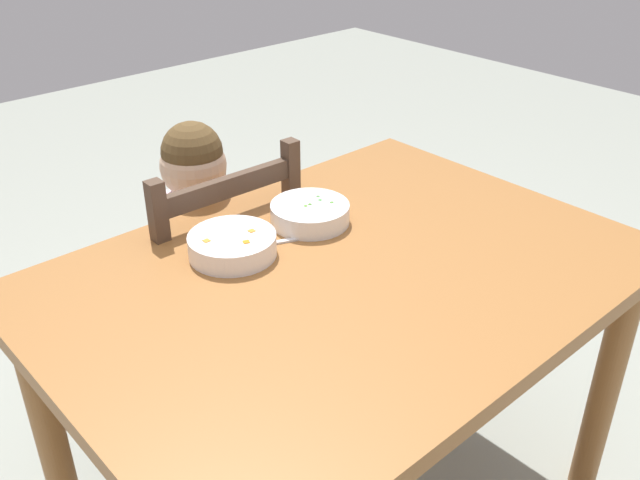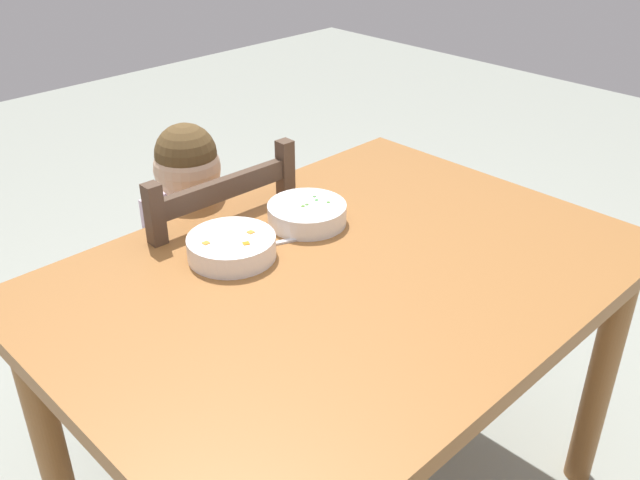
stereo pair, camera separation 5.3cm
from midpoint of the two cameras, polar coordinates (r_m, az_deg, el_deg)
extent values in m
cube|color=#945E2F|center=(1.51, 1.03, -2.98)|extent=(1.27, 0.92, 0.04)
cylinder|color=#945E2F|center=(1.95, 21.20, -10.25)|extent=(0.07, 0.07, 0.71)
cylinder|color=#945E2F|center=(1.77, -22.00, -15.17)|extent=(0.07, 0.07, 0.71)
cylinder|color=#945E2F|center=(2.28, 4.01, -1.98)|extent=(0.07, 0.07, 0.71)
cube|color=#483527|center=(2.03, -10.93, -4.57)|extent=(0.43, 0.43, 0.02)
cube|color=#483527|center=(2.37, -9.09, -5.29)|extent=(0.04, 0.04, 0.41)
cube|color=#483527|center=(2.23, -17.23, -8.90)|extent=(0.04, 0.04, 0.41)
cube|color=#483527|center=(2.12, -3.16, -9.67)|extent=(0.04, 0.04, 0.41)
cube|color=#483527|center=(1.96, -11.99, -14.23)|extent=(0.04, 0.04, 0.41)
cube|color=#483527|center=(1.86, -3.55, 1.36)|extent=(0.04, 0.04, 0.47)
cube|color=#483527|center=(1.68, -13.59, -2.80)|extent=(0.04, 0.04, 0.47)
cube|color=#483527|center=(1.69, -8.71, 4.18)|extent=(0.36, 0.04, 0.05)
cube|color=#483527|center=(1.75, -8.37, 0.04)|extent=(0.36, 0.04, 0.05)
cube|color=silver|center=(1.92, -10.89, -0.73)|extent=(0.22, 0.14, 0.32)
sphere|color=#D7AF8D|center=(1.81, -11.59, 5.75)|extent=(0.17, 0.17, 0.17)
sphere|color=brown|center=(1.80, -11.71, 6.86)|extent=(0.16, 0.16, 0.16)
cylinder|color=#3F4C72|center=(2.03, -9.21, -11.74)|extent=(0.07, 0.07, 0.43)
cylinder|color=#3F4C72|center=(2.08, -6.73, -10.41)|extent=(0.07, 0.07, 0.43)
cylinder|color=silver|center=(1.75, -12.75, -1.13)|extent=(0.06, 0.24, 0.13)
cylinder|color=silver|center=(1.87, -6.12, 1.68)|extent=(0.06, 0.24, 0.13)
cylinder|color=white|center=(1.67, -1.99, 2.15)|extent=(0.19, 0.19, 0.05)
cylinder|color=white|center=(1.68, -1.97, 1.51)|extent=(0.08, 0.08, 0.01)
cylinder|color=#50933A|center=(1.66, -1.99, 2.37)|extent=(0.15, 0.15, 0.03)
sphere|color=#56903D|center=(1.66, -2.00, 2.78)|extent=(0.01, 0.01, 0.01)
sphere|color=#499C46|center=(1.68, -1.19, 3.16)|extent=(0.01, 0.01, 0.01)
sphere|color=#529C3A|center=(1.67, -0.23, 2.97)|extent=(0.01, 0.01, 0.01)
sphere|color=#518C46|center=(1.69, -1.36, 3.44)|extent=(0.01, 0.01, 0.01)
sphere|color=#599432|center=(1.65, -2.33, 2.65)|extent=(0.01, 0.01, 0.01)
cylinder|color=white|center=(1.54, -8.19, -0.57)|extent=(0.19, 0.19, 0.05)
cylinder|color=white|center=(1.55, -8.13, -1.25)|extent=(0.09, 0.09, 0.01)
cylinder|color=orange|center=(1.54, -8.21, -0.33)|extent=(0.16, 0.16, 0.03)
cube|color=orange|center=(1.50, -7.03, -0.42)|extent=(0.02, 0.02, 0.01)
cube|color=orange|center=(1.52, -10.25, -0.38)|extent=(0.01, 0.01, 0.01)
cube|color=orange|center=(1.54, -6.64, 0.50)|extent=(0.01, 0.01, 0.01)
cube|color=silver|center=(1.59, -4.14, -0.19)|extent=(0.09, 0.05, 0.00)
ellipsoid|color=silver|center=(1.57, -6.47, -0.56)|extent=(0.05, 0.04, 0.01)
camera|label=1|loc=(0.03, 88.98, 0.57)|focal=39.32mm
camera|label=2|loc=(0.03, -91.02, -0.57)|focal=39.32mm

